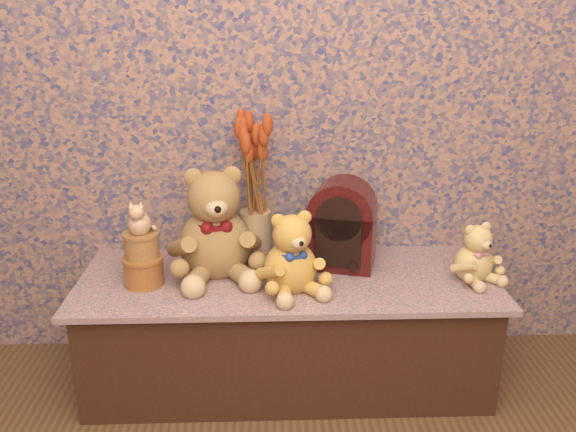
% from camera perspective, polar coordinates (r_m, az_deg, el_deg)
% --- Properties ---
extents(display_shelf, '(1.43, 0.55, 0.41)m').
position_cam_1_polar(display_shelf, '(2.18, -0.05, -10.65)').
color(display_shelf, '#385073').
rests_on(display_shelf, ground).
extents(teddy_large, '(0.39, 0.44, 0.41)m').
position_cam_1_polar(teddy_large, '(2.05, -7.02, -0.11)').
color(teddy_large, olive).
rests_on(teddy_large, display_shelf).
extents(teddy_medium, '(0.31, 0.33, 0.29)m').
position_cam_1_polar(teddy_medium, '(1.94, 0.25, -3.07)').
color(teddy_medium, gold).
rests_on(teddy_medium, display_shelf).
extents(teddy_small, '(0.24, 0.26, 0.22)m').
position_cam_1_polar(teddy_small, '(2.12, 17.33, -3.04)').
color(teddy_small, tan).
rests_on(teddy_small, display_shelf).
extents(cathedral_radio, '(0.27, 0.22, 0.32)m').
position_cam_1_polar(cathedral_radio, '(2.12, 5.15, -0.71)').
color(cathedral_radio, '#3A0A0C').
rests_on(cathedral_radio, display_shelf).
extents(ceramic_vase, '(0.12, 0.12, 0.19)m').
position_cam_1_polar(ceramic_vase, '(2.18, -3.08, -1.91)').
color(ceramic_vase, tan).
rests_on(ceramic_vase, display_shelf).
extents(dried_stalks, '(0.22, 0.22, 0.38)m').
position_cam_1_polar(dried_stalks, '(2.10, -3.21, 5.34)').
color(dried_stalks, '#B5431D').
rests_on(dried_stalks, ceramic_vase).
extents(biscuit_tin_lower, '(0.16, 0.16, 0.10)m').
position_cam_1_polar(biscuit_tin_lower, '(2.07, -13.56, -5.12)').
color(biscuit_tin_lower, '#AC9232').
rests_on(biscuit_tin_lower, display_shelf).
extents(biscuit_tin_upper, '(0.14, 0.14, 0.09)m').
position_cam_1_polar(biscuit_tin_upper, '(2.03, -13.76, -2.78)').
color(biscuit_tin_upper, tan).
rests_on(biscuit_tin_upper, biscuit_tin_lower).
extents(cat_figurine, '(0.09, 0.10, 0.12)m').
position_cam_1_polar(cat_figurine, '(2.00, -13.99, 0.00)').
color(cat_figurine, silver).
rests_on(cat_figurine, biscuit_tin_upper).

